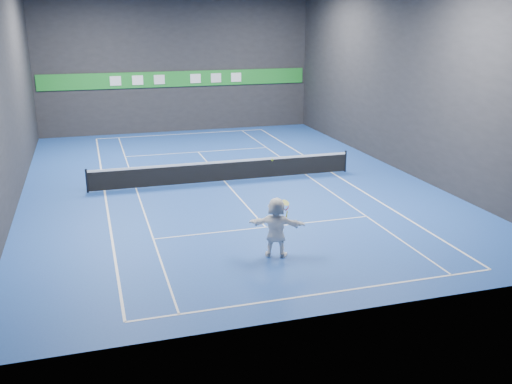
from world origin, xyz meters
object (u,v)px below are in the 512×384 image
object	(u,v)px
player	(276,227)
tennis_ball	(272,160)
tennis_net	(224,170)
tennis_racket	(285,207)

from	to	relation	value
player	tennis_ball	xyz separation A→B (m)	(-0.15, 0.01, 2.22)
tennis_net	tennis_racket	xyz separation A→B (m)	(-0.18, -8.94, 1.08)
player	tennis_racket	distance (m)	0.71
tennis_racket	tennis_net	bearing A→B (deg)	88.85
tennis_ball	tennis_racket	xyz separation A→B (m)	(0.45, 0.04, -1.58)
tennis_ball	tennis_net	size ratio (longest dim) A/B	0.01
player	tennis_ball	distance (m)	2.22
tennis_ball	tennis_racket	world-z (taller)	tennis_ball
tennis_ball	tennis_racket	distance (m)	1.64
tennis_ball	tennis_net	bearing A→B (deg)	86.02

